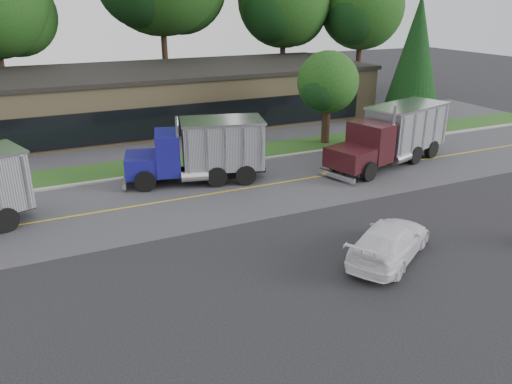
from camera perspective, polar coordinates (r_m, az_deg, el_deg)
ground at (r=18.58m, az=6.29°, el=-9.20°), size 140.00×140.00×0.00m
road at (r=25.91m, az=-3.89°, el=-0.05°), size 60.00×8.00×0.02m
center_line at (r=25.91m, az=-3.89°, el=-0.05°), size 60.00×0.12×0.01m
curb at (r=29.65m, az=-6.82°, el=2.62°), size 60.00×0.30×0.12m
grass_verge at (r=31.29m, az=-7.86°, el=3.57°), size 60.00×3.40×0.03m
far_parking at (r=35.92m, az=-10.26°, el=5.73°), size 60.00×7.00×0.02m
strip_mall at (r=41.64m, az=-9.94°, el=10.69°), size 32.00×12.00×4.00m
tree_far_d at (r=52.84m, az=3.25°, el=20.57°), size 9.70×9.13×13.83m
tree_far_e at (r=55.38m, az=12.06°, el=19.57°), size 9.03×8.50×12.89m
evergreen_right at (r=42.75m, az=17.81°, el=14.92°), size 4.34×4.34×9.86m
tree_verge at (r=34.58m, az=8.24°, el=12.01°), size 4.38×4.12×6.25m
dump_truck_blue at (r=27.18m, az=-6.04°, el=4.91°), size 7.77×4.26×3.36m
dump_truck_maroon at (r=31.37m, az=15.49°, el=6.48°), size 9.43×5.00×3.36m
rally_car at (r=19.82m, az=15.00°, el=-5.44°), size 5.29×4.34×1.44m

